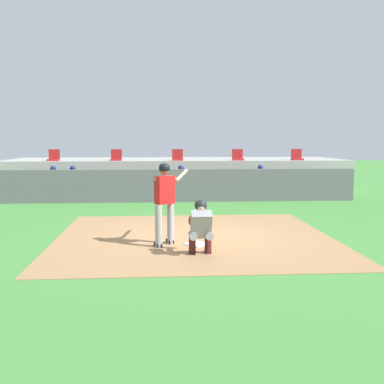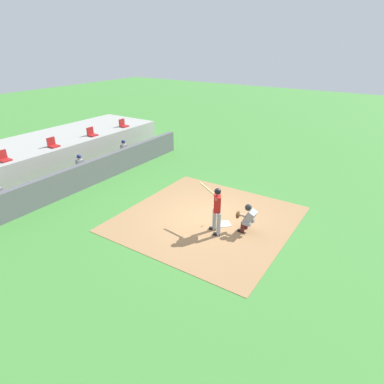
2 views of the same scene
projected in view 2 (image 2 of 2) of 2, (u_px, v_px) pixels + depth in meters
The scene contains 15 objects.
ground_plane at pixel (207, 219), 12.95m from camera, with size 80.00×80.00×0.00m, color #428438.
dirt_infield at pixel (207, 219), 12.95m from camera, with size 6.40×6.40×0.01m, color #9E754C.
home_plate at pixel (224, 224), 12.54m from camera, with size 0.44×0.44×0.02m, color white.
batter_at_plate at pixel (217, 208), 11.60m from camera, with size 0.81×1.31×1.80m.
catcher_crouched at pixel (247, 217), 11.84m from camera, with size 0.48×1.59×1.13m.
dugout_wall at pixel (93, 172), 15.91m from camera, with size 13.00×0.30×1.20m, color #59595E.
dugout_bench at pixel (80, 175), 16.57m from camera, with size 11.80×0.44×0.45m, color olive.
dugout_player_1 at pixel (0, 197), 13.20m from camera, with size 0.49×0.70×1.30m.
dugout_player_2 at pixel (82, 167), 16.34m from camera, with size 0.49×0.70×1.30m.
dugout_player_3 at pixel (126, 151), 18.71m from camera, with size 0.49×0.70×1.30m.
stands_platform at pixel (38, 154), 18.05m from camera, with size 15.00×4.40×1.40m, color #9E9E99.
stadium_seat_1 at pixel (4, 158), 14.97m from camera, with size 0.46×0.46×0.48m.
stadium_seat_2 at pixel (53, 144), 16.94m from camera, with size 0.46×0.46×0.48m.
stadium_seat_3 at pixel (92, 133), 18.92m from camera, with size 0.46×0.46×0.48m.
stadium_seat_4 at pixel (123, 125), 20.89m from camera, with size 0.46×0.46×0.48m.
Camera 2 is at (-9.76, -5.68, 6.45)m, focal length 30.42 mm.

